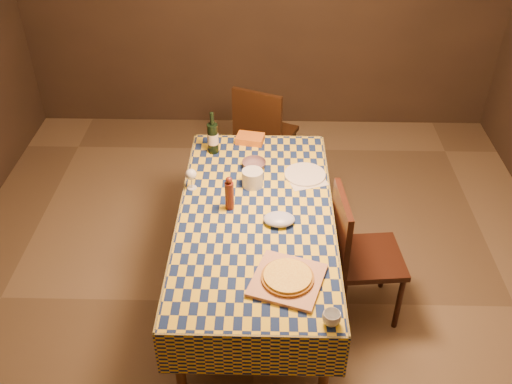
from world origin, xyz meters
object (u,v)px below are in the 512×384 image
Objects in this scene: cutting_board at (287,280)px; pizza at (288,277)px; dining_table at (256,224)px; white_plate at (305,175)px; chair_far at (263,131)px; wine_bottle at (213,138)px; chair_right at (356,250)px; bowl at (254,165)px.

pizza reaches higher than cutting_board.
dining_table is 6.80× the size of white_plate.
white_plate is at bearing 52.81° from dining_table.
chair_far reaches higher than pizza.
wine_bottle reaches higher than chair_far.
chair_far is (0.34, 0.71, -0.36)m from wine_bottle.
chair_far is at bearing 64.54° from wine_bottle.
chair_far is (-0.15, 1.96, -0.26)m from cutting_board.
wine_bottle is (-0.31, 0.69, 0.19)m from dining_table.
chair_right is at bearing 49.52° from cutting_board.
wine_bottle is at bearing 111.46° from pizza.
white_plate is 1.06m from chair_far.
cutting_board is 1.35m from wine_bottle.
pizza is 1.82× the size of bowl.
pizza is 0.95× the size of wine_bottle.
bowl is 0.52× the size of wine_bottle.
dining_table is at bearing -90.99° from chair_far.
white_plate is at bearing -13.84° from bowl.
bowl is (-0.02, 0.50, 0.10)m from dining_table.
wine_bottle is 0.33× the size of chair_far.
cutting_board is at bearing -85.50° from chair_far.
chair_far reaches higher than dining_table.
cutting_board is at bearing -79.14° from bowl.
cutting_board is at bearing -130.48° from chair_right.
chair_right is (0.94, -0.72, -0.36)m from wine_bottle.
chair_far reaches higher than white_plate.
wine_bottle reaches higher than bowl.
bowl is at bearing 100.86° from cutting_board.
bowl is 0.88m from chair_right.
white_plate is 0.60m from chair_right.
pizza is at bearing -72.27° from dining_table.
dining_table is 0.51m from bowl.
cutting_board is at bearing -97.98° from white_plate.
wine_bottle is at bearing 156.14° from white_plate.
bowl is (-0.20, 1.06, 0.01)m from cutting_board.
bowl is 0.17× the size of chair_right.
pizza is (0.18, -0.56, 0.11)m from dining_table.
wine_bottle is at bearing 111.46° from cutting_board.
wine_bottle is at bearing 114.32° from dining_table.
dining_table is 6.31× the size of pizza.
bowl is 0.17× the size of chair_far.
dining_table is at bearing -87.21° from bowl.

